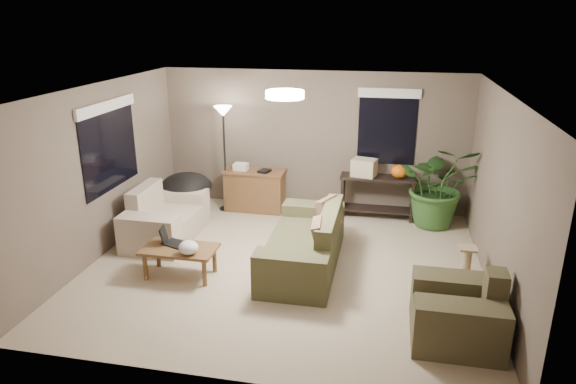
% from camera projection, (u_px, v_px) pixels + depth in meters
% --- Properties ---
extents(room_shell, '(5.50, 5.50, 5.50)m').
position_uv_depth(room_shell, '(285.00, 183.00, 6.95)').
color(room_shell, tan).
rests_on(room_shell, ground).
extents(main_sofa, '(0.95, 2.20, 0.85)m').
position_uv_depth(main_sofa, '(306.00, 246.00, 7.29)').
color(main_sofa, '#46442A').
rests_on(main_sofa, ground).
extents(throw_pillows, '(0.39, 1.39, 0.47)m').
position_uv_depth(throw_pillows, '(325.00, 224.00, 7.12)').
color(throw_pillows, '#8C7251').
rests_on(throw_pillows, main_sofa).
extents(loveseat, '(0.90, 1.60, 0.85)m').
position_uv_depth(loveseat, '(164.00, 220.00, 8.21)').
color(loveseat, beige).
rests_on(loveseat, ground).
extents(armchair, '(0.95, 1.00, 0.85)m').
position_uv_depth(armchair, '(458.00, 314.00, 5.63)').
color(armchair, '#46402A').
rests_on(armchair, ground).
extents(coffee_table, '(1.00, 0.55, 0.42)m').
position_uv_depth(coffee_table, '(180.00, 252.00, 6.96)').
color(coffee_table, brown).
rests_on(coffee_table, ground).
extents(laptop, '(0.41, 0.33, 0.24)m').
position_uv_depth(laptop, '(170.00, 240.00, 7.05)').
color(laptop, black).
rests_on(laptop, coffee_table).
extents(plastic_bag, '(0.32, 0.30, 0.18)m').
position_uv_depth(plastic_bag, '(189.00, 248.00, 6.73)').
color(plastic_bag, white).
rests_on(plastic_bag, coffee_table).
extents(desk, '(1.10, 0.50, 0.75)m').
position_uv_depth(desk, '(255.00, 190.00, 9.36)').
color(desk, brown).
rests_on(desk, ground).
extents(desk_papers, '(0.70, 0.29, 0.12)m').
position_uv_depth(desk_papers, '(246.00, 168.00, 9.24)').
color(desk_papers, silver).
rests_on(desk_papers, desk).
extents(console_table, '(1.30, 0.40, 0.75)m').
position_uv_depth(console_table, '(377.00, 194.00, 9.00)').
color(console_table, black).
rests_on(console_table, ground).
extents(pumpkin, '(0.34, 0.34, 0.23)m').
position_uv_depth(pumpkin, '(399.00, 171.00, 8.79)').
color(pumpkin, orange).
rests_on(pumpkin, console_table).
extents(cardboard_box, '(0.46, 0.39, 0.30)m').
position_uv_depth(cardboard_box, '(364.00, 167.00, 8.89)').
color(cardboard_box, beige).
rests_on(cardboard_box, console_table).
extents(papasan_chair, '(0.91, 0.91, 0.80)m').
position_uv_depth(papasan_chair, '(187.00, 192.00, 9.01)').
color(papasan_chair, black).
rests_on(papasan_chair, ground).
extents(floor_lamp, '(0.32, 0.32, 1.91)m').
position_uv_depth(floor_lamp, '(223.00, 124.00, 8.98)').
color(floor_lamp, black).
rests_on(floor_lamp, ground).
extents(ceiling_fixture, '(0.50, 0.50, 0.10)m').
position_uv_depth(ceiling_fixture, '(285.00, 95.00, 6.56)').
color(ceiling_fixture, white).
rests_on(ceiling_fixture, room_shell).
extents(houseplant, '(1.30, 1.44, 1.12)m').
position_uv_depth(houseplant, '(438.00, 194.00, 8.61)').
color(houseplant, '#2D5923').
rests_on(houseplant, ground).
extents(cat_scratching_post, '(0.32, 0.32, 0.50)m').
position_uv_depth(cat_scratching_post, '(466.00, 267.00, 6.87)').
color(cat_scratching_post, tan).
rests_on(cat_scratching_post, ground).
extents(window_left, '(0.05, 1.56, 1.33)m').
position_uv_depth(window_left, '(108.00, 131.00, 7.57)').
color(window_left, black).
rests_on(window_left, room_shell).
extents(window_back, '(1.06, 0.05, 1.33)m').
position_uv_depth(window_back, '(388.00, 114.00, 8.83)').
color(window_back, black).
rests_on(window_back, room_shell).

